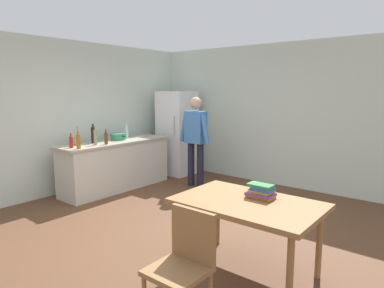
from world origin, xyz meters
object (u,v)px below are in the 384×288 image
person (195,136)px  bottle_sauce_red (71,142)px  refrigerator (177,133)px  bottle_wine_dark (93,135)px  bottle_oil_amber (78,142)px  bottle_vinegar_tall (95,137)px  book_stack (261,191)px  bottle_beer_brown (106,138)px  dining_table (248,209)px  bottle_water_clear (127,132)px  utensil_jar (77,140)px  cooking_pot (118,137)px  chair (184,259)px

person → bottle_sauce_red: person is taller
refrigerator → bottle_sauce_red: (-0.07, -2.52, 0.10)m
refrigerator → bottle_wine_dark: (-0.22, -1.99, 0.15)m
bottle_oil_amber → bottle_vinegar_tall: 0.42m
book_stack → bottle_vinegar_tall: bearing=172.7°
bottle_beer_brown → bottle_oil_amber: (0.04, -0.56, 0.01)m
book_stack → bottle_beer_brown: bearing=169.8°
dining_table → bottle_water_clear: size_ratio=4.67×
bottle_vinegar_tall → bottle_sauce_red: bearing=-98.1°
utensil_jar → bottle_wine_dark: bearing=85.2°
bottle_oil_amber → book_stack: 3.25m
dining_table → bottle_beer_brown: 3.33m
bottle_sauce_red → cooking_pot: bearing=97.0°
chair → bottle_sauce_red: bottle_sauce_red is taller
bottle_sauce_red → bottle_wine_dark: (-0.15, 0.53, 0.05)m
bottle_beer_brown → bottle_oil_amber: size_ratio=0.93×
dining_table → bottle_oil_amber: bearing=176.4°
person → bottle_beer_brown: person is taller
refrigerator → utensil_jar: refrigerator is taller
dining_table → bottle_vinegar_tall: size_ratio=4.37×
utensil_jar → person: bearing=55.5°
chair → bottle_sauce_red: 3.59m
chair → bottle_vinegar_tall: bottle_vinegar_tall is taller
dining_table → cooking_pot: (-3.50, 1.24, 0.29)m
bottle_wine_dark → book_stack: bottle_wine_dark is taller
dining_table → utensil_jar: bearing=173.4°
chair → utensil_jar: bearing=157.2°
person → bottle_water_clear: 1.36m
bottle_sauce_red → book_stack: (3.42, -0.01, -0.18)m
dining_table → chair: (-0.00, -0.97, -0.14)m
cooking_pot → bottle_sauce_red: bearing=-83.0°
bottle_oil_amber → book_stack: (3.24, -0.03, -0.20)m
person → chair: 3.93m
refrigerator → bottle_water_clear: bearing=-100.9°
refrigerator → dining_table: (3.30, -2.70, -0.23)m
cooking_pot → bottle_water_clear: bottle_water_clear is taller
person → book_stack: (2.40, -1.97, -0.16)m
chair → bottle_oil_amber: bottle_oil_amber is taller
chair → bottle_vinegar_tall: bearing=153.0°
cooking_pot → bottle_vinegar_tall: bearing=-73.4°
chair → bottle_water_clear: (-3.53, 2.45, 0.49)m
book_stack → cooking_pot: bearing=163.2°
person → cooking_pot: 1.46m
refrigerator → bottle_sauce_red: refrigerator is taller
cooking_pot → utensil_jar: bearing=-93.3°
refrigerator → bottle_sauce_red: size_ratio=7.50×
person → book_stack: person is taller
utensil_jar → bottle_oil_amber: size_ratio=1.14×
bottle_sauce_red → book_stack: 3.42m
dining_table → cooking_pot: size_ratio=3.50×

